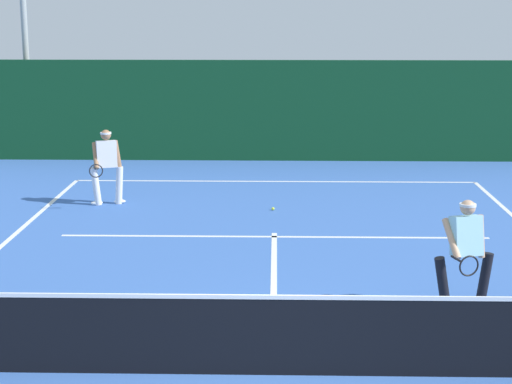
% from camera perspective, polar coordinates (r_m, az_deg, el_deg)
% --- Properties ---
extents(ground_plane, '(80.00, 80.00, 0.00)m').
position_cam_1_polar(ground_plane, '(10.22, 1.13, -12.19)').
color(ground_plane, '#3963B2').
extents(court_line_baseline_far, '(9.90, 0.10, 0.01)m').
position_cam_1_polar(court_line_baseline_far, '(21.04, 1.28, 0.72)').
color(court_line_baseline_far, white).
rests_on(court_line_baseline_far, ground_plane).
extents(court_line_service, '(8.07, 0.10, 0.01)m').
position_cam_1_polar(court_line_service, '(16.00, 1.24, -3.02)').
color(court_line_service, white).
rests_on(court_line_service, ground_plane).
extents(court_line_centre, '(0.10, 6.40, 0.01)m').
position_cam_1_polar(court_line_centre, '(13.20, 1.20, -6.40)').
color(court_line_centre, white).
rests_on(court_line_centre, ground_plane).
extents(tennis_net, '(10.85, 0.09, 1.07)m').
position_cam_1_polar(tennis_net, '(10.02, 1.15, -9.54)').
color(tennis_net, '#1E4723').
rests_on(tennis_net, ground_plane).
extents(player_near, '(0.93, 0.91, 1.62)m').
position_cam_1_polar(player_near, '(12.35, 13.91, -3.81)').
color(player_near, black).
rests_on(player_near, ground_plane).
extents(player_far, '(0.76, 0.90, 1.66)m').
position_cam_1_polar(player_far, '(18.71, -10.01, 1.90)').
color(player_far, silver).
rests_on(player_far, ground_plane).
extents(tennis_ball, '(0.07, 0.07, 0.07)m').
position_cam_1_polar(tennis_ball, '(18.07, 1.15, -1.13)').
color(tennis_ball, '#D1E033').
rests_on(tennis_ball, ground_plane).
extents(back_fence_windscreen, '(18.39, 0.12, 2.81)m').
position_cam_1_polar(back_fence_windscreen, '(23.74, 1.31, 5.48)').
color(back_fence_windscreen, '#0F3F21').
rests_on(back_fence_windscreen, ground_plane).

